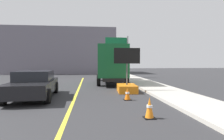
{
  "coord_description": "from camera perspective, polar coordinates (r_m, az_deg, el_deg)",
  "views": [
    {
      "loc": [
        0.77,
        1.24,
        1.82
      ],
      "look_at": [
        1.36,
        6.32,
        1.61
      ],
      "focal_mm": 30.6,
      "sensor_mm": 36.0,
      "label": 1
    }
  ],
  "objects": [
    {
      "name": "lane_center_stripe",
      "position": [
        5.15,
        -15.62,
        -18.44
      ],
      "size": [
        0.14,
        36.0,
        0.01
      ],
      "primitive_type": "cube",
      "color": "yellow",
      "rests_on": "ground"
    },
    {
      "name": "traffic_cone_mid_lane",
      "position": [
        6.42,
        11.14,
        -11.06
      ],
      "size": [
        0.36,
        0.36,
        0.69
      ],
      "color": "black",
      "rests_on": "ground"
    },
    {
      "name": "traffic_cone_far_lane",
      "position": [
        9.31,
        4.64,
        -7.12
      ],
      "size": [
        0.36,
        0.36,
        0.61
      ],
      "color": "black",
      "rests_on": "ground"
    },
    {
      "name": "arrow_board_trailer",
      "position": [
        11.75,
        4.46,
        -4.27
      ],
      "size": [
        1.6,
        1.87,
        2.7
      ],
      "color": "orange",
      "rests_on": "ground"
    },
    {
      "name": "far_building_block",
      "position": [
        34.28,
        -14.42,
        5.28
      ],
      "size": [
        17.43,
        8.71,
        7.31
      ],
      "primitive_type": "cube",
      "color": "slate",
      "rests_on": "ground"
    },
    {
      "name": "box_truck",
      "position": [
        16.67,
        -0.21,
        1.97
      ],
      "size": [
        2.76,
        7.18,
        3.14
      ],
      "color": "black",
      "rests_on": "ground"
    },
    {
      "name": "highway_guide_sign",
      "position": [
        23.03,
        2.77,
        6.27
      ],
      "size": [
        2.79,
        0.2,
        5.0
      ],
      "color": "gray",
      "rests_on": "ground"
    },
    {
      "name": "pickup_car",
      "position": [
        10.58,
        -22.32,
        -3.98
      ],
      "size": [
        2.26,
        4.61,
        1.38
      ],
      "color": "black",
      "rests_on": "ground"
    }
  ]
}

